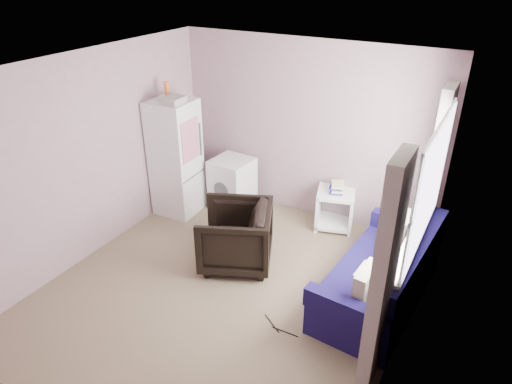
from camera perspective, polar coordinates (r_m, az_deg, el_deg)
room at (r=4.68m, az=-3.87°, el=-0.12°), size 3.84×4.24×2.54m
armchair at (r=5.54m, az=-2.59°, el=-5.18°), size 1.05×1.08×0.86m
fridge at (r=6.60m, az=-10.00°, el=4.28°), size 0.62×0.61×1.92m
washing_machine at (r=6.80m, az=-2.99°, el=1.19°), size 0.58×0.59×0.77m
side_table at (r=6.42m, az=9.86°, el=-1.77°), size 0.62×0.62×0.68m
sofa at (r=5.20m, az=15.67°, el=-10.41°), size 1.01×1.96×0.85m
window_dressing at (r=4.78m, az=19.11°, el=-3.10°), size 0.17×2.62×2.18m
floor_cables at (r=4.91m, az=2.81°, el=-16.56°), size 0.44×0.17×0.01m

